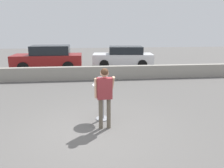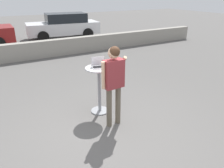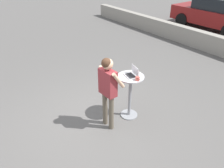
{
  "view_description": "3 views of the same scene",
  "coord_description": "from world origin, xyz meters",
  "px_view_note": "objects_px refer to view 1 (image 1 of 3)",
  "views": [
    {
      "loc": [
        -0.12,
        -5.28,
        2.66
      ],
      "look_at": [
        0.53,
        0.52,
        1.16
      ],
      "focal_mm": 35.0,
      "sensor_mm": 36.0,
      "label": 1
    },
    {
      "loc": [
        -1.67,
        -3.2,
        2.58
      ],
      "look_at": [
        0.34,
        0.34,
        0.85
      ],
      "focal_mm": 35.0,
      "sensor_mm": 36.0,
      "label": 2
    },
    {
      "loc": [
        3.41,
        -1.98,
        3.33
      ],
      "look_at": [
        0.1,
        0.44,
        0.92
      ],
      "focal_mm": 35.0,
      "sensor_mm": 36.0,
      "label": 3
    }
  ],
  "objects_px": {
    "standing_person": "(105,91)",
    "parked_car_near_street": "(124,57)",
    "cafe_table": "(103,98)",
    "laptop": "(103,83)",
    "parked_car_further_down": "(49,58)",
    "coffee_mug": "(110,83)"
  },
  "relations": [
    {
      "from": "parked_car_near_street",
      "to": "standing_person",
      "type": "bearing_deg",
      "value": -102.26
    },
    {
      "from": "laptop",
      "to": "standing_person",
      "type": "xyz_separation_m",
      "value": [
        0.0,
        -0.65,
        -0.06
      ]
    },
    {
      "from": "cafe_table",
      "to": "standing_person",
      "type": "distance_m",
      "value": 0.74
    },
    {
      "from": "coffee_mug",
      "to": "standing_person",
      "type": "relative_size",
      "value": 0.07
    },
    {
      "from": "coffee_mug",
      "to": "parked_car_near_street",
      "type": "bearing_deg",
      "value": 78.21
    },
    {
      "from": "laptop",
      "to": "coffee_mug",
      "type": "xyz_separation_m",
      "value": [
        0.21,
        -0.03,
        -0.01
      ]
    },
    {
      "from": "standing_person",
      "to": "parked_car_near_street",
      "type": "height_order",
      "value": "standing_person"
    },
    {
      "from": "laptop",
      "to": "coffee_mug",
      "type": "height_order",
      "value": "laptop"
    },
    {
      "from": "cafe_table",
      "to": "parked_car_further_down",
      "type": "distance_m",
      "value": 8.6
    },
    {
      "from": "laptop",
      "to": "parked_car_near_street",
      "type": "relative_size",
      "value": 0.08
    },
    {
      "from": "laptop",
      "to": "standing_person",
      "type": "relative_size",
      "value": 0.2
    },
    {
      "from": "parked_car_further_down",
      "to": "parked_car_near_street",
      "type": "bearing_deg",
      "value": 8.15
    },
    {
      "from": "cafe_table",
      "to": "parked_car_further_down",
      "type": "bearing_deg",
      "value": 109.6
    },
    {
      "from": "coffee_mug",
      "to": "parked_car_near_street",
      "type": "height_order",
      "value": "parked_car_near_street"
    },
    {
      "from": "cafe_table",
      "to": "laptop",
      "type": "distance_m",
      "value": 0.45
    },
    {
      "from": "cafe_table",
      "to": "parked_car_near_street",
      "type": "relative_size",
      "value": 0.25
    },
    {
      "from": "coffee_mug",
      "to": "cafe_table",
      "type": "bearing_deg",
      "value": 177.92
    },
    {
      "from": "laptop",
      "to": "coffee_mug",
      "type": "bearing_deg",
      "value": -9.37
    },
    {
      "from": "laptop",
      "to": "parked_car_near_street",
      "type": "bearing_deg",
      "value": 76.85
    },
    {
      "from": "laptop",
      "to": "standing_person",
      "type": "height_order",
      "value": "standing_person"
    },
    {
      "from": "cafe_table",
      "to": "parked_car_near_street",
      "type": "height_order",
      "value": "parked_car_near_street"
    },
    {
      "from": "parked_car_near_street",
      "to": "parked_car_further_down",
      "type": "height_order",
      "value": "parked_car_further_down"
    }
  ]
}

